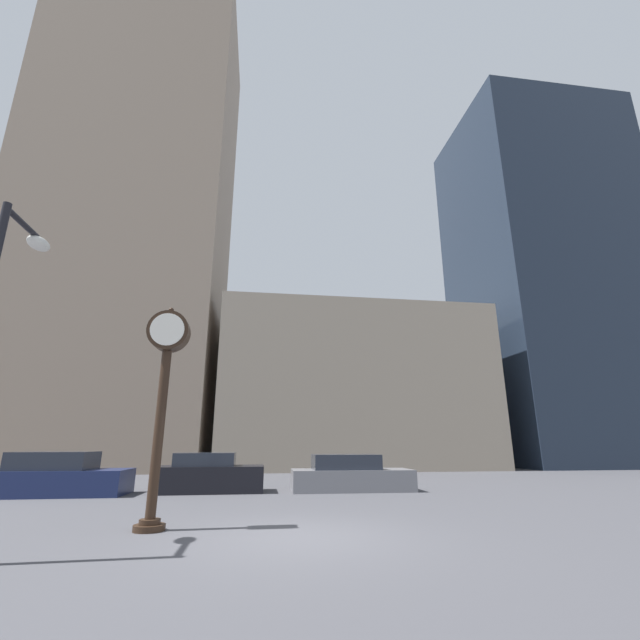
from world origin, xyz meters
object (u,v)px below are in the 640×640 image
car_navy (57,477)px  car_grey (350,475)px  street_clock (165,377)px  car_black (209,475)px

car_navy → car_grey: car_navy is taller
street_clock → car_grey: bearing=50.9°
street_clock → car_navy: 8.52m
street_clock → car_navy: size_ratio=1.04×
car_navy → car_black: car_navy is taller
car_navy → car_black: bearing=4.4°
car_navy → street_clock: bearing=-55.3°
car_navy → car_black: (4.99, 0.35, -0.01)m
street_clock → car_grey: size_ratio=1.04×
street_clock → car_navy: (-4.60, 6.73, -2.49)m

